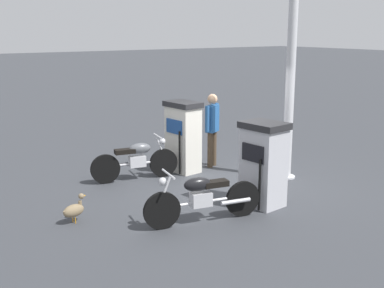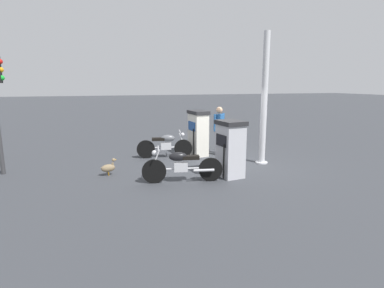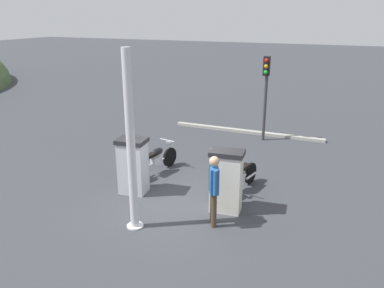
% 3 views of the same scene
% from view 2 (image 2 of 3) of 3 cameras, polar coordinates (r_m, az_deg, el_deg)
% --- Properties ---
extents(ground_plane, '(120.00, 120.00, 0.00)m').
position_cam_2_polar(ground_plane, '(10.08, 4.28, -3.74)').
color(ground_plane, '#383A3F').
extents(fuel_pump_near, '(0.64, 0.90, 1.64)m').
position_cam_2_polar(fuel_pump_near, '(11.12, 1.15, 2.09)').
color(fuel_pump_near, silver).
rests_on(fuel_pump_near, ground).
extents(fuel_pump_far, '(0.72, 0.87, 1.59)m').
position_cam_2_polar(fuel_pump_far, '(8.62, 7.13, -0.83)').
color(fuel_pump_far, silver).
rests_on(fuel_pump_far, ground).
extents(motorcycle_near_pump, '(1.94, 0.69, 0.96)m').
position_cam_2_polar(motorcycle_near_pump, '(10.86, -4.98, -0.20)').
color(motorcycle_near_pump, black).
rests_on(motorcycle_near_pump, ground).
extents(motorcycle_far_pump, '(2.13, 0.71, 0.96)m').
position_cam_2_polar(motorcycle_far_pump, '(8.13, -1.98, -4.01)').
color(motorcycle_far_pump, black).
rests_on(motorcycle_far_pump, ground).
extents(attendant_person, '(0.55, 0.34, 1.76)m').
position_cam_2_polar(attendant_person, '(11.35, 5.07, 3.19)').
color(attendant_person, '#473828').
rests_on(attendant_person, ground).
extents(wandering_duck, '(0.49, 0.28, 0.49)m').
position_cam_2_polar(wandering_duck, '(9.09, -15.31, -4.26)').
color(wandering_duck, '#847051').
rests_on(wandering_duck, ground).
extents(canopy_support_pole, '(0.40, 0.40, 4.19)m').
position_cam_2_polar(canopy_support_pole, '(10.13, 13.30, 7.66)').
color(canopy_support_pole, silver).
rests_on(canopy_support_pole, ground).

